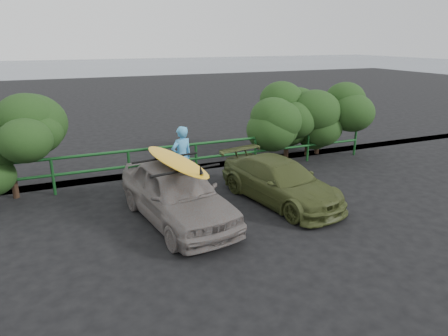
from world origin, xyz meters
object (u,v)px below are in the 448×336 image
Objects in this scene: surfboard at (175,161)px; man at (182,157)px; olive_vehicle at (280,181)px; sedan at (177,193)px; guardrail at (164,163)px.

man is at bearing 60.90° from surfboard.
man is at bearing 123.75° from olive_vehicle.
man is (-1.99, 1.97, 0.33)m from olive_vehicle.
surfboard is at bearing 170.00° from olive_vehicle.
surfboard is at bearing -98.78° from sedan.
sedan reaches higher than olive_vehicle.
man is 2.25m from surfboard.
sedan is at bearing 54.45° from man.
guardrail is 3.57m from olive_vehicle.
olive_vehicle reaches higher than guardrail.
sedan is 2.25× the size of man.
surfboard is at bearing -98.55° from guardrail.
olive_vehicle is at bearing 120.13° from man.
man is 0.61× the size of surfboard.
olive_vehicle is at bearing -7.17° from surfboard.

